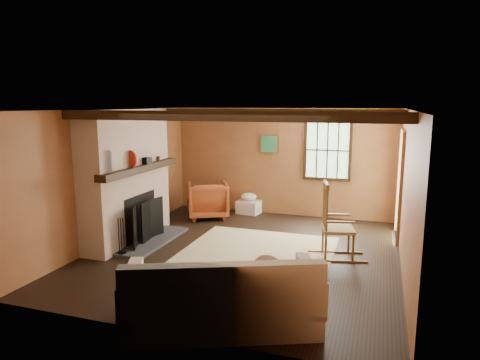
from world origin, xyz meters
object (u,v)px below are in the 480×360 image
at_px(laundry_basket, 249,207).
at_px(rocking_chair, 335,226).
at_px(fireplace, 128,181).
at_px(armchair, 208,200).
at_px(sofa, 223,301).

bearing_deg(laundry_basket, rocking_chair, -46.33).
xyz_separation_m(fireplace, armchair, (0.75, 1.93, -0.71)).
xyz_separation_m(rocking_chair, laundry_basket, (-2.19, 2.29, -0.38)).
bearing_deg(fireplace, rocking_chair, 4.00).
distance_m(fireplace, laundry_basket, 3.11).
bearing_deg(sofa, fireplace, 115.85).
height_order(rocking_chair, armchair, rocking_chair).
xyz_separation_m(sofa, laundry_basket, (-1.24, 4.95, -0.16)).
height_order(rocking_chair, sofa, rocking_chair).
relative_size(fireplace, armchair, 2.75).
distance_m(fireplace, rocking_chair, 3.75).
relative_size(rocking_chair, sofa, 0.53).
height_order(laundry_basket, armchair, armchair).
distance_m(fireplace, sofa, 3.73).
bearing_deg(rocking_chair, armchair, 46.86).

